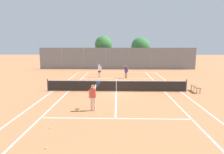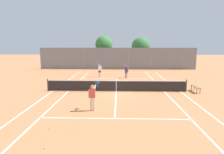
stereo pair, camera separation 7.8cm
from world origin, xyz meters
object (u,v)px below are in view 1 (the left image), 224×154
(tennis_net, at_px, (116,85))
(loose_tennis_ball_0, at_px, (144,81))
(player_far_left, at_px, (99,70))
(player_far_right, at_px, (126,71))
(loose_tennis_ball_2, at_px, (79,111))
(courtside_bench, at_px, (196,87))
(player_near_side, at_px, (93,96))
(tree_behind_right, at_px, (141,47))
(loose_tennis_ball_3, at_px, (46,148))
(loose_tennis_ball_4, at_px, (50,128))
(tree_behind_left, at_px, (103,45))

(tennis_net, height_order, loose_tennis_ball_0, tennis_net)
(player_far_left, distance_m, player_far_right, 3.27)
(loose_tennis_ball_2, height_order, courtside_bench, courtside_bench)
(tennis_net, xyz_separation_m, player_far_left, (-2.11, 7.25, 0.42))
(player_near_side, xyz_separation_m, tree_behind_right, (5.38, 22.80, 2.60))
(loose_tennis_ball_3, bearing_deg, loose_tennis_ball_4, 104.16)
(tennis_net, xyz_separation_m, loose_tennis_ball_3, (-2.66, -9.67, -0.48))
(player_near_side, xyz_separation_m, loose_tennis_ball_0, (4.31, 9.70, -0.89))
(player_far_left, bearing_deg, player_near_side, -86.58)
(loose_tennis_ball_2, xyz_separation_m, tree_behind_right, (6.22, 23.06, 3.49))
(player_far_left, height_order, loose_tennis_ball_0, player_far_left)
(player_far_right, bearing_deg, loose_tennis_ball_2, -105.37)
(player_near_side, xyz_separation_m, loose_tennis_ball_4, (-1.76, -2.66, -0.89))
(loose_tennis_ball_4, xyz_separation_m, courtside_bench, (9.91, 7.82, 0.38))
(player_near_side, bearing_deg, tennis_net, 74.91)
(player_far_right, xyz_separation_m, tree_behind_right, (2.89, 10.93, 2.62))
(loose_tennis_ball_2, bearing_deg, tennis_net, 67.57)
(loose_tennis_ball_0, distance_m, loose_tennis_ball_2, 11.21)
(loose_tennis_ball_0, distance_m, loose_tennis_ball_3, 15.32)
(tennis_net, relative_size, loose_tennis_ball_2, 181.82)
(player_near_side, height_order, tree_behind_right, tree_behind_right)
(player_near_side, relative_size, loose_tennis_ball_0, 26.88)
(player_near_side, distance_m, player_far_right, 12.13)
(player_near_side, height_order, loose_tennis_ball_2, player_near_side)
(tree_behind_left, bearing_deg, courtside_bench, -62.36)
(player_near_side, xyz_separation_m, player_far_right, (2.49, 11.87, -0.02))
(player_near_side, height_order, loose_tennis_ball_4, player_near_side)
(tennis_net, relative_size, courtside_bench, 8.00)
(loose_tennis_ball_0, bearing_deg, courtside_bench, -49.79)
(courtside_bench, bearing_deg, tennis_net, -179.55)
(loose_tennis_ball_3, height_order, tree_behind_right, tree_behind_right)
(player_far_right, xyz_separation_m, loose_tennis_ball_2, (-3.33, -12.13, -0.88))
(loose_tennis_ball_4, bearing_deg, loose_tennis_ball_2, 68.91)
(tennis_net, distance_m, player_far_right, 6.87)
(player_far_right, bearing_deg, player_far_left, 171.37)
(loose_tennis_ball_4, distance_m, courtside_bench, 12.63)
(player_near_side, distance_m, loose_tennis_ball_3, 4.83)
(tree_behind_left, bearing_deg, tennis_net, -82.14)
(tennis_net, relative_size, loose_tennis_ball_3, 181.82)
(player_far_left, xyz_separation_m, loose_tennis_ball_0, (5.04, -2.66, -0.89))
(tennis_net, bearing_deg, tree_behind_left, 97.86)
(tennis_net, bearing_deg, player_near_side, -105.09)
(tennis_net, distance_m, player_near_side, 5.30)
(player_far_right, bearing_deg, loose_tennis_ball_4, -106.34)
(loose_tennis_ball_0, height_order, tree_behind_left, tree_behind_left)
(loose_tennis_ball_3, distance_m, courtside_bench, 13.55)
(player_far_left, relative_size, player_far_right, 1.11)
(courtside_bench, relative_size, tree_behind_right, 0.29)
(player_near_side, relative_size, loose_tennis_ball_2, 26.88)
(loose_tennis_ball_2, distance_m, tree_behind_left, 23.31)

